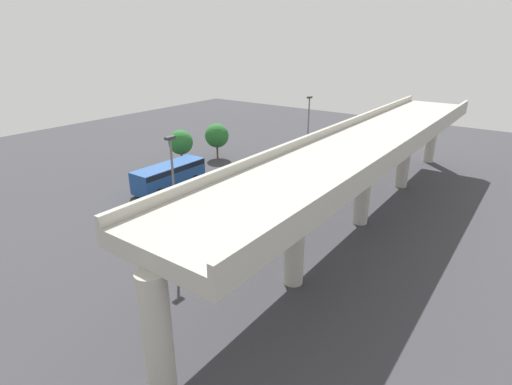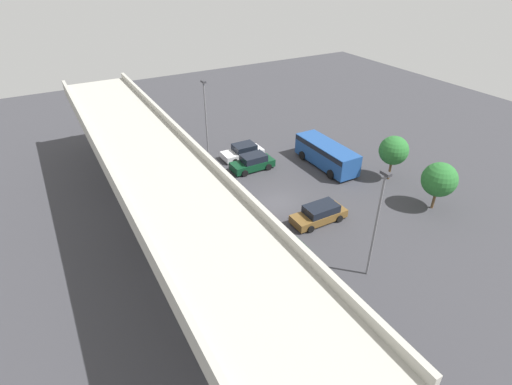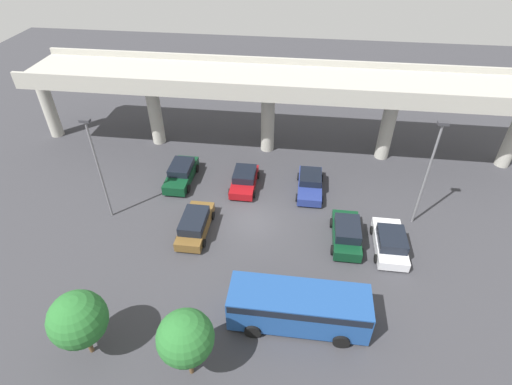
# 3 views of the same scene
# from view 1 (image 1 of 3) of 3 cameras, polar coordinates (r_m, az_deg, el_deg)

# --- Properties ---
(ground_plane) EXTENTS (92.20, 92.20, 0.00)m
(ground_plane) POSITION_cam_1_polar(r_m,az_deg,el_deg) (39.28, 0.23, -0.33)
(ground_plane) COLOR #38383D
(highway_overpass) EXTENTS (44.26, 6.52, 7.80)m
(highway_overpass) POSITION_cam_1_polar(r_m,az_deg,el_deg) (32.54, 15.58, 5.86)
(highway_overpass) COLOR #ADAAA0
(highway_overpass) RESTS_ON ground_plane
(parked_car_0) EXTENTS (2.15, 4.87, 1.56)m
(parked_car_0) POSITION_cam_1_polar(r_m,az_deg,el_deg) (42.37, 10.56, 2.03)
(parked_car_0) COLOR #0C381E
(parked_car_0) RESTS_ON ground_plane
(parked_car_1) EXTENTS (2.11, 4.81, 1.52)m
(parked_car_1) POSITION_cam_1_polar(r_m,az_deg,el_deg) (42.98, 1.60, 2.66)
(parked_car_1) COLOR brown
(parked_car_1) RESTS_ON ground_plane
(parked_car_2) EXTENTS (2.18, 4.33, 1.43)m
(parked_car_2) POSITION_cam_1_polar(r_m,az_deg,el_deg) (37.86, 6.73, -0.25)
(parked_car_2) COLOR maroon
(parked_car_2) RESTS_ON ground_plane
(parked_car_3) EXTENTS (2.19, 4.76, 1.42)m
(parked_car_3) POSITION_cam_1_polar(r_m,az_deg,el_deg) (33.48, 2.26, -3.14)
(parked_car_3) COLOR navy
(parked_car_3) RESTS_ON ground_plane
(parked_car_4) EXTENTS (2.14, 4.51, 1.64)m
(parked_car_4) POSITION_cam_1_polar(r_m,az_deg,el_deg) (34.87, -8.10, -2.09)
(parked_car_4) COLOR #0C381E
(parked_car_4) RESTS_ON ground_plane
(parked_car_5) EXTENTS (2.25, 4.54, 1.52)m
(parked_car_5) POSITION_cam_1_polar(r_m,az_deg,el_deg) (33.34, -12.16, -3.67)
(parked_car_5) COLOR silver
(parked_car_5) RESTS_ON ground_plane
(shuttle_bus) EXTENTS (7.91, 2.83, 2.49)m
(shuttle_bus) POSITION_cam_1_polar(r_m,az_deg,el_deg) (41.47, -12.29, 2.57)
(shuttle_bus) COLOR #1E478C
(shuttle_bus) RESTS_ON ground_plane
(lamp_post_near_aisle) EXTENTS (0.70, 0.35, 8.43)m
(lamp_post_near_aisle) POSITION_cam_1_polar(r_m,az_deg,el_deg) (28.17, -11.66, 0.88)
(lamp_post_near_aisle) COLOR slate
(lamp_post_near_aisle) RESTS_ON ground_plane
(lamp_post_mid_lot) EXTENTS (0.70, 0.35, 8.24)m
(lamp_post_mid_lot) POSITION_cam_1_polar(r_m,az_deg,el_deg) (47.07, 7.47, 9.32)
(lamp_post_mid_lot) COLOR slate
(lamp_post_mid_lot) RESTS_ON ground_plane
(tree_front_left) EXTENTS (3.00, 3.00, 4.39)m
(tree_front_left) POSITION_cam_1_polar(r_m,az_deg,el_deg) (50.87, -5.62, 8.09)
(tree_front_left) COLOR brown
(tree_front_left) RESTS_ON ground_plane
(tree_front_right) EXTENTS (2.82, 2.82, 4.56)m
(tree_front_right) POSITION_cam_1_polar(r_m,az_deg,el_deg) (47.14, -10.72, 7.05)
(tree_front_right) COLOR brown
(tree_front_right) RESTS_ON ground_plane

